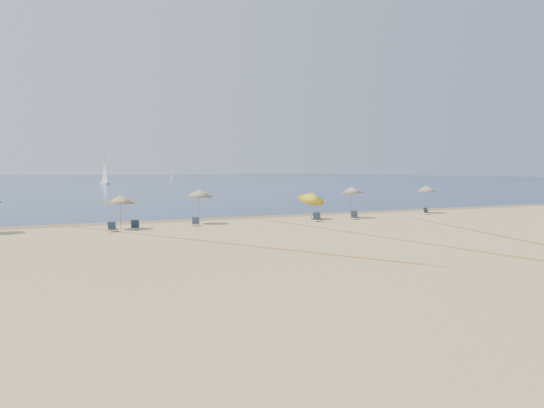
% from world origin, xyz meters
% --- Properties ---
extents(ground, '(160.00, 160.00, 0.00)m').
position_xyz_m(ground, '(0.00, 0.00, 0.00)').
color(ground, tan).
rests_on(ground, ground).
extents(ocean, '(500.00, 500.00, 0.00)m').
position_xyz_m(ocean, '(0.00, 225.00, 0.01)').
color(ocean, '#0C2151').
rests_on(ocean, ground).
extents(wet_sand, '(500.00, 500.00, 0.00)m').
position_xyz_m(wet_sand, '(0.00, 24.00, 0.00)').
color(wet_sand, olive).
rests_on(wet_sand, ground).
extents(umbrella_1, '(1.94, 1.94, 2.33)m').
position_xyz_m(umbrella_1, '(-11.73, 18.88, 1.99)').
color(umbrella_1, gray).
rests_on(umbrella_1, ground).
extents(umbrella_2, '(2.02, 2.02, 2.57)m').
position_xyz_m(umbrella_2, '(-5.90, 20.01, 2.22)').
color(umbrella_2, gray).
rests_on(umbrella_2, ground).
extents(umbrella_3, '(2.08, 2.13, 2.47)m').
position_xyz_m(umbrella_3, '(3.22, 19.47, 1.81)').
color(umbrella_3, gray).
rests_on(umbrella_3, ground).
extents(umbrella_4, '(1.99, 2.02, 2.61)m').
position_xyz_m(umbrella_4, '(6.66, 18.99, 2.26)').
color(umbrella_4, gray).
rests_on(umbrella_4, ground).
extents(umbrella_5, '(1.91, 1.91, 2.54)m').
position_xyz_m(umbrella_5, '(15.69, 20.17, 2.20)').
color(umbrella_5, gray).
rests_on(umbrella_5, ground).
extents(chair_1, '(0.57, 0.65, 0.62)m').
position_xyz_m(chair_1, '(-12.44, 18.03, 0.27)').
color(chair_1, black).
rests_on(chair_1, ground).
extents(chair_2, '(0.64, 0.71, 0.63)m').
position_xyz_m(chair_2, '(-10.87, 18.53, 0.28)').
color(chair_2, black).
rests_on(chair_2, ground).
extents(chair_3, '(0.70, 0.75, 0.61)m').
position_xyz_m(chair_3, '(-6.51, 19.06, 0.27)').
color(chair_3, black).
rests_on(chair_3, ground).
extents(chair_4, '(0.75, 0.81, 0.69)m').
position_xyz_m(chair_4, '(2.78, 17.97, 0.30)').
color(chair_4, black).
rests_on(chair_4, ground).
extents(chair_5, '(0.74, 0.80, 0.67)m').
position_xyz_m(chair_5, '(6.41, 18.19, 0.29)').
color(chair_5, black).
rests_on(chair_5, ground).
extents(chair_6, '(0.55, 0.63, 0.59)m').
position_xyz_m(chair_6, '(14.91, 19.23, 0.26)').
color(chair_6, black).
rests_on(chair_6, ground).
extents(sailboat_0, '(2.31, 4.57, 6.60)m').
position_xyz_m(sailboat_0, '(42.10, 171.58, 2.00)').
color(sailboat_0, white).
rests_on(sailboat_0, ocean).
extents(sailboat_1, '(1.92, 5.31, 7.74)m').
position_xyz_m(sailboat_1, '(12.14, 136.85, 2.34)').
color(sailboat_1, white).
rests_on(sailboat_1, ocean).
extents(tire_tracks, '(53.36, 43.48, 0.00)m').
position_xyz_m(tire_tracks, '(-0.42, 8.74, 0.00)').
color(tire_tracks, tan).
rests_on(tire_tracks, ground).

